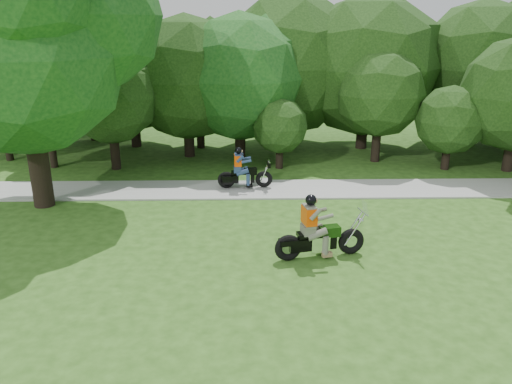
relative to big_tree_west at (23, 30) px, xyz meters
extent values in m
plane|color=#294E16|center=(10.54, -6.85, -5.76)|extent=(100.00, 100.00, 0.00)
cube|color=#999994|center=(10.54, 1.15, -5.73)|extent=(60.00, 2.20, 0.06)
cylinder|color=black|center=(-3.83, 5.72, -5.19)|extent=(0.32, 0.32, 1.13)
sphere|color=#144818|center=(-3.83, 5.72, -3.86)|extent=(2.37, 2.37, 2.37)
cylinder|color=black|center=(-4.74, 9.92, -4.86)|extent=(0.49, 0.49, 1.80)
sphere|color=black|center=(-4.74, 9.92, -2.08)|extent=(5.77, 5.77, 5.77)
cylinder|color=black|center=(18.61, 8.51, -4.86)|extent=(0.52, 0.52, 1.80)
sphere|color=black|center=(18.61, 8.51, -1.84)|extent=(6.50, 6.50, 6.50)
cylinder|color=black|center=(8.43, 4.15, -5.22)|extent=(0.32, 0.32, 1.07)
sphere|color=black|center=(8.43, 4.15, -3.92)|extent=(2.37, 2.37, 2.37)
cylinder|color=black|center=(12.85, 5.19, -4.86)|extent=(0.39, 0.39, 1.80)
sphere|color=black|center=(12.85, 5.19, -2.70)|extent=(3.88, 3.88, 3.88)
cylinder|color=black|center=(1.42, 8.29, -4.86)|extent=(0.48, 0.48, 1.80)
sphere|color=black|center=(1.42, 8.29, -2.11)|extent=(5.67, 5.67, 5.67)
cylinder|color=black|center=(4.72, 7.97, -4.86)|extent=(0.39, 0.39, 1.80)
sphere|color=black|center=(4.72, 7.97, -2.72)|extent=(3.81, 3.81, 3.81)
cylinder|color=black|center=(18.10, 3.54, -4.92)|extent=(0.44, 0.44, 1.67)
cylinder|color=black|center=(-1.37, 4.49, -5.08)|extent=(0.32, 0.32, 1.35)
sphere|color=black|center=(-1.37, 4.49, -3.66)|extent=(2.31, 2.31, 2.31)
cylinder|color=black|center=(9.08, 8.41, -4.86)|extent=(0.54, 0.54, 1.80)
sphere|color=black|center=(9.08, 8.41, -1.72)|extent=(6.87, 6.87, 6.87)
cylinder|color=black|center=(4.33, 6.26, -4.86)|extent=(0.48, 0.48, 1.80)
sphere|color=black|center=(4.33, 6.26, -2.14)|extent=(5.60, 5.60, 5.60)
cylinder|color=black|center=(1.40, 4.16, -4.86)|extent=(0.40, 0.40, 1.80)
sphere|color=black|center=(1.40, 4.16, -2.67)|extent=(3.97, 3.97, 3.97)
cylinder|color=black|center=(6.73, 6.06, -4.86)|extent=(0.49, 0.49, 1.80)
sphere|color=#144818|center=(6.73, 6.06, -2.10)|extent=(5.71, 5.71, 5.71)
cylinder|color=black|center=(12.78, 7.73, -4.86)|extent=(0.54, 0.54, 1.80)
sphere|color=black|center=(12.78, 7.73, -1.76)|extent=(6.75, 6.75, 6.75)
cylinder|color=black|center=(15.54, 3.84, -5.17)|extent=(0.35, 0.35, 1.17)
sphere|color=black|center=(15.54, 3.84, -3.64)|extent=(2.92, 2.92, 2.92)
cylinder|color=black|center=(-1.09, 9.90, -4.86)|extent=(0.56, 0.56, 1.80)
sphere|color=black|center=(-1.09, 9.90, -1.62)|extent=(7.18, 7.18, 7.18)
cylinder|color=black|center=(0.04, -0.35, -3.66)|extent=(0.68, 0.68, 4.20)
sphere|color=#144818|center=(0.04, -0.35, -0.76)|extent=(6.40, 6.40, 6.40)
sphere|color=#144818|center=(1.80, 0.45, 0.44)|extent=(5.12, 5.12, 5.12)
torus|color=black|center=(8.08, -4.73, -5.39)|extent=(0.76, 0.36, 0.73)
torus|color=black|center=(9.82, -4.36, -5.39)|extent=(0.76, 0.36, 0.73)
cube|color=black|center=(8.74, -4.59, -5.34)|extent=(1.31, 0.52, 0.33)
cube|color=silver|center=(8.92, -4.55, -5.34)|extent=(0.57, 0.45, 0.42)
cube|color=black|center=(9.20, -4.49, -5.02)|extent=(0.60, 0.42, 0.27)
cube|color=black|center=(8.61, -4.62, -5.07)|extent=(0.60, 0.44, 0.10)
cylinder|color=silver|center=(9.86, -4.35, -5.02)|extent=(0.56, 0.16, 0.87)
cylinder|color=silver|center=(10.11, -4.29, -4.57)|extent=(0.18, 0.66, 0.04)
cube|color=#585D4B|center=(8.61, -4.62, -4.92)|extent=(0.39, 0.45, 0.25)
cube|color=#585D4B|center=(8.63, -4.61, -4.54)|extent=(0.36, 0.49, 0.59)
cube|color=#EA4604|center=(8.63, -4.61, -4.52)|extent=(0.40, 0.53, 0.46)
sphere|color=black|center=(8.66, -4.61, -4.10)|extent=(0.29, 0.29, 0.29)
torus|color=black|center=(6.25, 1.24, -5.38)|extent=(0.65, 0.21, 0.64)
torus|color=black|center=(7.67, 1.30, -5.38)|extent=(0.65, 0.21, 0.64)
cube|color=black|center=(6.79, 1.26, -5.33)|extent=(1.03, 0.27, 0.29)
cube|color=silver|center=(6.93, 1.27, -5.33)|extent=(0.45, 0.33, 0.37)
cube|color=black|center=(7.16, 1.28, -5.05)|extent=(0.49, 0.30, 0.24)
cube|color=black|center=(6.67, 1.26, -5.09)|extent=(0.49, 0.32, 0.09)
cylinder|color=silver|center=(7.70, 1.30, -5.05)|extent=(0.37, 0.06, 0.82)
cylinder|color=silver|center=(7.86, 1.31, -4.66)|extent=(0.06, 0.59, 0.03)
cube|color=black|center=(6.30, 1.04, -5.33)|extent=(0.39, 0.13, 0.31)
cube|color=black|center=(6.28, 1.44, -5.33)|extent=(0.39, 0.13, 0.31)
cube|color=navy|center=(6.67, 1.26, -4.96)|extent=(0.29, 0.36, 0.22)
cube|color=navy|center=(6.69, 1.26, -4.63)|extent=(0.26, 0.40, 0.51)
cube|color=#EA4604|center=(6.69, 1.26, -4.61)|extent=(0.29, 0.43, 0.40)
sphere|color=black|center=(6.72, 1.26, -4.25)|extent=(0.26, 0.26, 0.26)
camera|label=1|loc=(6.99, -16.64, 0.21)|focal=35.00mm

